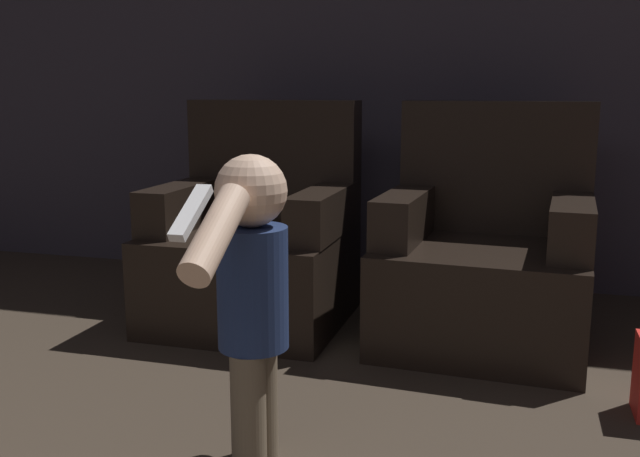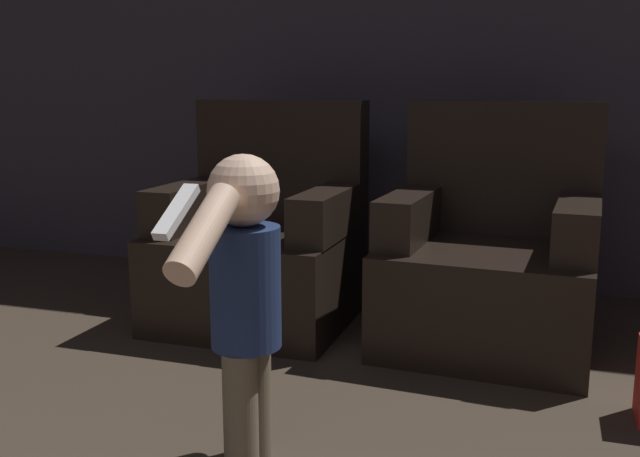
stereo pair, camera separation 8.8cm
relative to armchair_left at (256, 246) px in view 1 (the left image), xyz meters
The scene contains 4 objects.
wall_back 1.34m from the armchair_left, 69.13° to the left, with size 8.40×0.05×2.60m.
armchair_left is the anchor object (origin of this frame).
armchair_right 1.02m from the armchair_left, ahead, with size 0.87×0.84×0.99m.
person_toddler 1.34m from the armchair_left, 69.71° to the right, with size 0.19×0.60×0.88m.
Camera 1 is at (0.80, 0.66, 1.04)m, focal length 40.00 mm.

